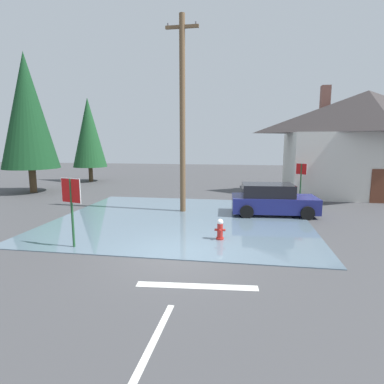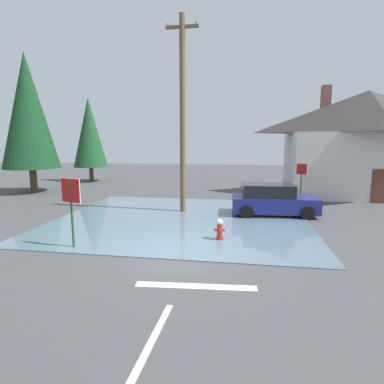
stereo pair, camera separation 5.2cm
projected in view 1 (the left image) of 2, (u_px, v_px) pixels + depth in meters
ground_plane at (178, 255)px, 10.27m from camera, size 80.00×80.00×0.10m
flood_puddle at (182, 219)px, 14.79m from camera, size 11.44×10.25×0.03m
lane_stop_bar at (197, 286)px, 7.94m from camera, size 3.06×0.53×0.01m
lane_center_stripe at (148, 352)px, 5.46m from camera, size 0.22×3.19×0.01m
stop_sign_near at (71, 198)px, 10.56m from camera, size 0.81×0.25×2.39m
fire_hydrant at (220, 230)px, 11.60m from camera, size 0.40×0.34×0.79m
utility_pole at (182, 113)px, 15.60m from camera, size 1.60×0.28×9.53m
stop_sign_far at (301, 175)px, 18.36m from camera, size 0.55×0.38×2.34m
house at (365, 142)px, 20.98m from camera, size 10.40×6.45×7.38m
parked_car at (272, 200)px, 15.60m from camera, size 4.17×2.30×1.53m
pine_tree_tall_left at (89, 133)px, 28.04m from camera, size 2.95×2.95×7.37m
pine_tree_mid_left at (27, 111)px, 21.72m from camera, size 3.82×3.82×9.55m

